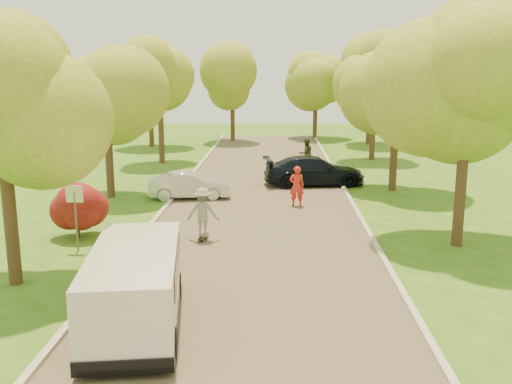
# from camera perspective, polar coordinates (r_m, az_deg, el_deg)

# --- Properties ---
(ground) EXTENTS (100.00, 100.00, 0.00)m
(ground) POSITION_cam_1_polar(r_m,az_deg,el_deg) (14.87, -0.80, -10.86)
(ground) COLOR #305E16
(ground) RESTS_ON ground
(road) EXTENTS (8.00, 60.00, 0.01)m
(road) POSITION_cam_1_polar(r_m,az_deg,el_deg) (22.45, 0.23, -2.87)
(road) COLOR #4C4438
(road) RESTS_ON ground
(curb_left) EXTENTS (0.18, 60.00, 0.12)m
(curb_left) POSITION_cam_1_polar(r_m,az_deg,el_deg) (22.92, -9.95, -2.60)
(curb_left) COLOR #B2AD9E
(curb_left) RESTS_ON ground
(curb_right) EXTENTS (0.18, 60.00, 0.12)m
(curb_right) POSITION_cam_1_polar(r_m,az_deg,el_deg) (22.67, 10.53, -2.78)
(curb_right) COLOR #B2AD9E
(curb_right) RESTS_ON ground
(street_sign) EXTENTS (0.55, 0.06, 2.17)m
(street_sign) POSITION_cam_1_polar(r_m,az_deg,el_deg) (19.31, -17.65, -1.16)
(street_sign) COLOR #59595E
(street_sign) RESTS_ON ground
(red_shrub) EXTENTS (1.70, 1.70, 1.95)m
(red_shrub) POSITION_cam_1_polar(r_m,az_deg,el_deg) (20.95, -17.50, -1.45)
(red_shrub) COLOR #382619
(red_shrub) RESTS_ON ground
(tree_l_mida) EXTENTS (4.71, 4.60, 7.39)m
(tree_l_mida) POSITION_cam_1_polar(r_m,az_deg,el_deg) (16.27, -23.68, 8.89)
(tree_l_mida) COLOR #382619
(tree_l_mida) RESTS_ON ground
(tree_l_midb) EXTENTS (4.30, 4.20, 6.62)m
(tree_l_midb) POSITION_cam_1_polar(r_m,az_deg,el_deg) (26.78, -14.39, 9.12)
(tree_l_midb) COLOR #382619
(tree_l_midb) RESTS_ON ground
(tree_l_far) EXTENTS (4.92, 4.80, 7.79)m
(tree_l_far) POSITION_cam_1_polar(r_m,az_deg,el_deg) (36.38, -9.33, 11.41)
(tree_l_far) COLOR #382619
(tree_l_far) RESTS_ON ground
(tree_r_mida) EXTENTS (5.13, 5.00, 7.95)m
(tree_r_mida) POSITION_cam_1_polar(r_m,az_deg,el_deg) (19.72, 21.16, 10.53)
(tree_r_mida) COLOR #382619
(tree_r_mida) RESTS_ON ground
(tree_r_midb) EXTENTS (4.51, 4.40, 7.01)m
(tree_r_midb) POSITION_cam_1_polar(r_m,az_deg,el_deg) (28.31, 14.32, 9.86)
(tree_r_midb) COLOR #382619
(tree_r_midb) RESTS_ON ground
(tree_r_far) EXTENTS (5.33, 5.20, 8.34)m
(tree_r_far) POSITION_cam_1_polar(r_m,az_deg,el_deg) (38.24, 12.19, 11.87)
(tree_r_far) COLOR #382619
(tree_r_far) RESTS_ON ground
(tree_bg_a) EXTENTS (5.12, 5.00, 7.72)m
(tree_bg_a) POSITION_cam_1_polar(r_m,az_deg,el_deg) (44.70, -10.35, 11.27)
(tree_bg_a) COLOR #382619
(tree_bg_a) RESTS_ON ground
(tree_bg_b) EXTENTS (5.12, 5.00, 7.95)m
(tree_bg_b) POSITION_cam_1_polar(r_m,az_deg,el_deg) (46.29, 11.69, 11.52)
(tree_bg_b) COLOR #382619
(tree_bg_b) RESTS_ON ground
(tree_bg_c) EXTENTS (4.92, 4.80, 7.33)m
(tree_bg_c) POSITION_cam_1_polar(r_m,az_deg,el_deg) (47.81, -2.13, 11.14)
(tree_bg_c) COLOR #382619
(tree_bg_c) RESTS_ON ground
(tree_bg_d) EXTENTS (5.12, 5.00, 7.72)m
(tree_bg_d) POSITION_cam_1_polar(r_m,az_deg,el_deg) (49.81, 6.28, 11.46)
(tree_bg_d) COLOR #382619
(tree_bg_d) RESTS_ON ground
(minivan) EXTENTS (2.59, 5.14, 1.83)m
(minivan) POSITION_cam_1_polar(r_m,az_deg,el_deg) (13.48, -11.98, -9.19)
(minivan) COLOR white
(minivan) RESTS_ON ground
(silver_sedan) EXTENTS (3.87, 1.78, 1.23)m
(silver_sedan) POSITION_cam_1_polar(r_m,az_deg,el_deg) (26.37, -6.68, 0.67)
(silver_sedan) COLOR #BABBC0
(silver_sedan) RESTS_ON ground
(dark_sedan) EXTENTS (5.39, 2.77, 1.49)m
(dark_sedan) POSITION_cam_1_polar(r_m,az_deg,el_deg) (29.40, 5.83, 2.13)
(dark_sedan) COLOR black
(dark_sedan) RESTS_ON ground
(longboard) EXTENTS (0.32, 0.91, 0.10)m
(longboard) POSITION_cam_1_polar(r_m,az_deg,el_deg) (20.04, -5.28, -4.50)
(longboard) COLOR black
(longboard) RESTS_ON ground
(skateboarder) EXTENTS (1.17, 0.73, 1.74)m
(skateboarder) POSITION_cam_1_polar(r_m,az_deg,el_deg) (19.80, -5.33, -2.04)
(skateboarder) COLOR gray
(skateboarder) RESTS_ON longboard
(person_striped) EXTENTS (0.66, 0.45, 1.77)m
(person_striped) POSITION_cam_1_polar(r_m,az_deg,el_deg) (24.71, 4.09, 0.58)
(person_striped) COLOR red
(person_striped) RESTS_ON ground
(person_olive) EXTENTS (1.08, 0.97, 1.83)m
(person_olive) POSITION_cam_1_polar(r_m,az_deg,el_deg) (34.25, 5.03, 3.84)
(person_olive) COLOR #2A331E
(person_olive) RESTS_ON ground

